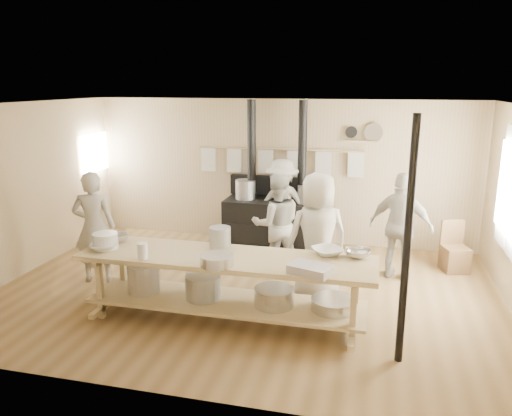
# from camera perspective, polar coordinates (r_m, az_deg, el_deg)

# --- Properties ---
(ground) EXTENTS (7.00, 7.00, 0.00)m
(ground) POSITION_cam_1_polar(r_m,az_deg,el_deg) (7.17, -1.24, -9.54)
(ground) COLOR brown
(ground) RESTS_ON ground
(room_shell) EXTENTS (7.00, 7.00, 7.00)m
(room_shell) POSITION_cam_1_polar(r_m,az_deg,el_deg) (6.68, -1.31, 3.32)
(room_shell) COLOR #CDB082
(room_shell) RESTS_ON ground
(left_opening) EXTENTS (0.00, 0.90, 0.90)m
(left_opening) POSITION_cam_1_polar(r_m,az_deg,el_deg) (9.88, -17.94, 6.04)
(left_opening) COLOR white
(left_opening) RESTS_ON ground
(stove) EXTENTS (1.90, 0.75, 2.60)m
(stove) POSITION_cam_1_polar(r_m,az_deg,el_deg) (8.94, 2.21, -1.15)
(stove) COLOR black
(stove) RESTS_ON ground
(towel_rail) EXTENTS (3.00, 0.04, 0.47)m
(towel_rail) POSITION_cam_1_polar(r_m,az_deg,el_deg) (9.00, 2.68, 5.74)
(towel_rail) COLOR tan
(towel_rail) RESTS_ON ground
(back_wall_shelf) EXTENTS (0.63, 0.14, 0.32)m
(back_wall_shelf) POSITION_cam_1_polar(r_m,az_deg,el_deg) (8.82, 12.23, 8.14)
(back_wall_shelf) COLOR tan
(back_wall_shelf) RESTS_ON ground
(prep_table) EXTENTS (3.60, 0.90, 0.85)m
(prep_table) POSITION_cam_1_polar(r_m,az_deg,el_deg) (6.17, -3.52, -8.35)
(prep_table) COLOR tan
(prep_table) RESTS_ON ground
(support_post) EXTENTS (0.08, 0.08, 2.60)m
(support_post) POSITION_cam_1_polar(r_m,az_deg,el_deg) (5.24, 16.88, -4.01)
(support_post) COLOR black
(support_post) RESTS_ON ground
(cook_far_left) EXTENTS (0.70, 0.57, 1.66)m
(cook_far_left) POSITION_cam_1_polar(r_m,az_deg,el_deg) (7.66, -18.02, -2.09)
(cook_far_left) COLOR #B5AFA0
(cook_far_left) RESTS_ON ground
(cook_left) EXTENTS (0.92, 0.82, 1.58)m
(cook_left) POSITION_cam_1_polar(r_m,az_deg,el_deg) (7.58, 2.39, -1.88)
(cook_left) COLOR #B5AFA0
(cook_left) RESTS_ON ground
(cook_center) EXTENTS (1.01, 0.87, 1.75)m
(cook_center) POSITION_cam_1_polar(r_m,az_deg,el_deg) (6.73, 7.01, -3.31)
(cook_center) COLOR #B5AFA0
(cook_center) RESTS_ON ground
(cook_right) EXTENTS (1.02, 0.65, 1.62)m
(cook_right) POSITION_cam_1_polar(r_m,az_deg,el_deg) (7.69, 16.22, -2.05)
(cook_right) COLOR #B5AFA0
(cook_right) RESTS_ON ground
(cook_by_window) EXTENTS (1.14, 0.78, 1.61)m
(cook_by_window) POSITION_cam_1_polar(r_m,az_deg,el_deg) (8.68, 2.97, 0.32)
(cook_by_window) COLOR #B5AFA0
(cook_by_window) RESTS_ON ground
(chair) EXTENTS (0.46, 0.46, 0.79)m
(chair) POSITION_cam_1_polar(r_m,az_deg,el_deg) (8.43, 21.74, -5.18)
(chair) COLOR brown
(chair) RESTS_ON ground
(bowl_white_a) EXTENTS (0.43, 0.43, 0.08)m
(bowl_white_a) POSITION_cam_1_polar(r_m,az_deg,el_deg) (6.53, -17.00, -4.21)
(bowl_white_a) COLOR white
(bowl_white_a) RESTS_ON prep_table
(bowl_steel_a) EXTENTS (0.44, 0.44, 0.10)m
(bowl_steel_a) POSITION_cam_1_polar(r_m,az_deg,el_deg) (6.78, -15.71, -3.36)
(bowl_steel_a) COLOR silver
(bowl_steel_a) RESTS_ON prep_table
(bowl_white_b) EXTENTS (0.49, 0.49, 0.09)m
(bowl_white_b) POSITION_cam_1_polar(r_m,az_deg,el_deg) (6.12, 8.16, -4.93)
(bowl_white_b) COLOR white
(bowl_white_b) RESTS_ON prep_table
(bowl_steel_b) EXTENTS (0.42, 0.42, 0.10)m
(bowl_steel_b) POSITION_cam_1_polar(r_m,az_deg,el_deg) (6.10, 11.56, -5.10)
(bowl_steel_b) COLOR silver
(bowl_steel_b) RESTS_ON prep_table
(roasting_pan) EXTENTS (0.52, 0.42, 0.10)m
(roasting_pan) POSITION_cam_1_polar(r_m,az_deg,el_deg) (5.51, 6.26, -6.98)
(roasting_pan) COLOR #B2B2B7
(roasting_pan) RESTS_ON prep_table
(mixing_bowl_large) EXTENTS (0.42, 0.42, 0.12)m
(mixing_bowl_large) POSITION_cam_1_polar(r_m,az_deg,el_deg) (5.73, -4.49, -5.96)
(mixing_bowl_large) COLOR silver
(mixing_bowl_large) RESTS_ON prep_table
(bucket_galv) EXTENTS (0.35, 0.35, 0.25)m
(bucket_galv) POSITION_cam_1_polar(r_m,az_deg,el_deg) (6.36, -4.12, -3.31)
(bucket_galv) COLOR gray
(bucket_galv) RESTS_ON prep_table
(deep_bowl_enamel) EXTENTS (0.34, 0.34, 0.20)m
(deep_bowl_enamel) POSITION_cam_1_polar(r_m,az_deg,el_deg) (6.55, -16.83, -3.62)
(deep_bowl_enamel) COLOR white
(deep_bowl_enamel) RESTS_ON prep_table
(pitcher) EXTENTS (0.16, 0.16, 0.19)m
(pitcher) POSITION_cam_1_polar(r_m,az_deg,el_deg) (6.06, -12.85, -4.81)
(pitcher) COLOR white
(pitcher) RESTS_ON prep_table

